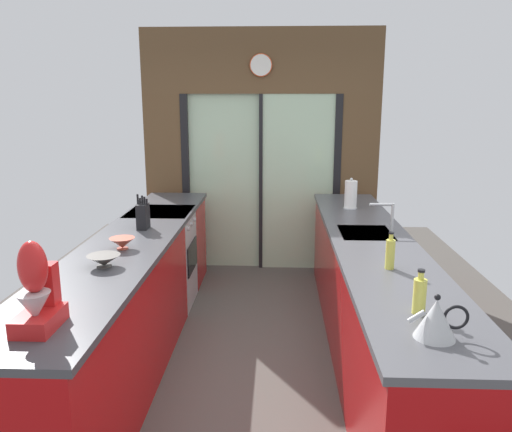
# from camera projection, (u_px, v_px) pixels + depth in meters

# --- Properties ---
(ground_plane) EXTENTS (5.04, 7.60, 0.02)m
(ground_plane) POSITION_uv_depth(u_px,v_px,m) (253.00, 336.00, 4.30)
(ground_plane) COLOR #4C4742
(back_wall_unit) EXTENTS (2.64, 0.12, 2.70)m
(back_wall_unit) POSITION_uv_depth(u_px,v_px,m) (261.00, 137.00, 5.70)
(back_wall_unit) COLOR brown
(back_wall_unit) RESTS_ON ground_plane
(left_counter_run) EXTENTS (0.62, 3.80, 0.92)m
(left_counter_run) POSITION_uv_depth(u_px,v_px,m) (128.00, 303.00, 3.77)
(left_counter_run) COLOR #AD0C0F
(left_counter_run) RESTS_ON ground_plane
(right_counter_run) EXTENTS (0.62, 3.80, 0.92)m
(right_counter_run) POSITION_uv_depth(u_px,v_px,m) (371.00, 299.00, 3.86)
(right_counter_run) COLOR #AD0C0F
(right_counter_run) RESTS_ON ground_plane
(sink_faucet) EXTENTS (0.19, 0.02, 0.24)m
(sink_faucet) POSITION_uv_depth(u_px,v_px,m) (388.00, 213.00, 3.96)
(sink_faucet) COLOR #B7BABC
(sink_faucet) RESTS_ON right_counter_run
(oven_range) EXTENTS (0.60, 0.60, 0.92)m
(oven_range) POSITION_uv_depth(u_px,v_px,m) (162.00, 258.00, 4.86)
(oven_range) COLOR #B7BABC
(oven_range) RESTS_ON ground_plane
(mixing_bowl_near) EXTENTS (0.21, 0.21, 0.08)m
(mixing_bowl_near) POSITION_uv_depth(u_px,v_px,m) (104.00, 260.00, 3.18)
(mixing_bowl_near) COLOR #514C47
(mixing_bowl_near) RESTS_ON left_counter_run
(mixing_bowl_far) EXTENTS (0.18, 0.18, 0.08)m
(mixing_bowl_far) POSITION_uv_depth(u_px,v_px,m) (122.00, 243.00, 3.55)
(mixing_bowl_far) COLOR #BC4C38
(mixing_bowl_far) RESTS_ON left_counter_run
(knife_block) EXTENTS (0.09, 0.14, 0.28)m
(knife_block) POSITION_uv_depth(u_px,v_px,m) (143.00, 216.00, 4.09)
(knife_block) COLOR black
(knife_block) RESTS_ON left_counter_run
(stand_mixer) EXTENTS (0.17, 0.27, 0.42)m
(stand_mixer) POSITION_uv_depth(u_px,v_px,m) (37.00, 295.00, 2.30)
(stand_mixer) COLOR red
(stand_mixer) RESTS_ON left_counter_run
(kettle) EXTENTS (0.27, 0.18, 0.20)m
(kettle) POSITION_uv_depth(u_px,v_px,m) (436.00, 319.00, 2.22)
(kettle) COLOR #B7BABC
(kettle) RESTS_ON right_counter_run
(soap_bottle_near) EXTENTS (0.06, 0.06, 0.23)m
(soap_bottle_near) POSITION_uv_depth(u_px,v_px,m) (420.00, 295.00, 2.47)
(soap_bottle_near) COLOR #D1CC4C
(soap_bottle_near) RESTS_ON right_counter_run
(soap_bottle_far) EXTENTS (0.06, 0.06, 0.24)m
(soap_bottle_far) POSITION_uv_depth(u_px,v_px,m) (390.00, 253.00, 3.13)
(soap_bottle_far) COLOR #D1CC4C
(soap_bottle_far) RESTS_ON right_counter_run
(paper_towel_roll) EXTENTS (0.13, 0.13, 0.30)m
(paper_towel_roll) POSITION_uv_depth(u_px,v_px,m) (351.00, 195.00, 4.84)
(paper_towel_roll) COLOR #B7BABC
(paper_towel_roll) RESTS_ON right_counter_run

